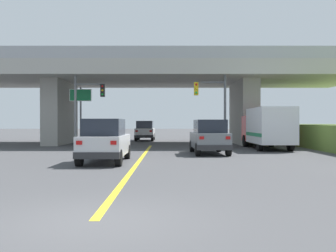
{
  "coord_description": "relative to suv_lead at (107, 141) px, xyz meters",
  "views": [
    {
      "loc": [
        1.39,
        -7.06,
        1.85
      ],
      "look_at": [
        1.27,
        18.14,
        1.62
      ],
      "focal_mm": 40.38,
      "sensor_mm": 36.0,
      "label": 1
    }
  ],
  "objects": [
    {
      "name": "box_truck",
      "position": [
        9.87,
        8.89,
        0.51
      ],
      "size": [
        2.33,
        6.75,
        2.85
      ],
      "color": "red",
      "rests_on": "ground"
    },
    {
      "name": "overpass_bridge",
      "position": [
        1.53,
        15.28,
        4.39
      ],
      "size": [
        35.38,
        11.0,
        7.42
      ],
      "color": "#A8A59E",
      "rests_on": "ground"
    },
    {
      "name": "lane_divider_stripe",
      "position": [
        1.53,
        1.13,
        -1.01
      ],
      "size": [
        0.2,
        23.15,
        0.01
      ],
      "primitive_type": "cube",
      "color": "yellow",
      "rests_on": "ground"
    },
    {
      "name": "sedan_oncoming",
      "position": [
        0.57,
        21.2,
        -0.0
      ],
      "size": [
        1.88,
        4.59,
        2.02
      ],
      "color": "silver",
      "rests_on": "ground"
    },
    {
      "name": "highway_sign",
      "position": [
        -3.96,
        12.17,
        2.43
      ],
      "size": [
        1.73,
        0.17,
        4.65
      ],
      "color": "#56595E",
      "rests_on": "ground"
    },
    {
      "name": "suv_crossing",
      "position": [
        5.36,
        4.77,
        -0.0
      ],
      "size": [
        2.11,
        4.35,
        2.02
      ],
      "rotation": [
        0.0,
        0.0,
        0.04
      ],
      "color": "slate",
      "rests_on": "ground"
    },
    {
      "name": "traffic_signal_nearside",
      "position": [
        6.38,
        10.27,
        2.48
      ],
      "size": [
        2.38,
        0.36,
        5.69
      ],
      "color": "#56595E",
      "rests_on": "ground"
    },
    {
      "name": "ground",
      "position": [
        1.53,
        15.28,
        -1.01
      ],
      "size": [
        160.0,
        160.0,
        0.0
      ],
      "primitive_type": "plane",
      "color": "#424244"
    },
    {
      "name": "traffic_signal_farside",
      "position": [
        -3.32,
        10.91,
        2.39
      ],
      "size": [
        2.31,
        0.36,
        5.45
      ],
      "color": "slate",
      "rests_on": "ground"
    },
    {
      "name": "suv_lead",
      "position": [
        0.0,
        0.0,
        0.0
      ],
      "size": [
        1.92,
        4.53,
        2.02
      ],
      "color": "silver",
      "rests_on": "ground"
    }
  ]
}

